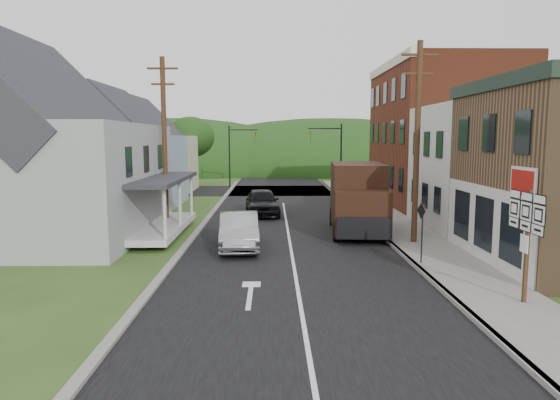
{
  "coord_description": "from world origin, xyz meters",
  "views": [
    {
      "loc": [
        -0.81,
        -18.58,
        4.83
      ],
      "look_at": [
        -0.48,
        2.42,
        2.2
      ],
      "focal_mm": 32.0,
      "sensor_mm": 36.0,
      "label": 1
    }
  ],
  "objects_px": {
    "delivery_van": "(358,198)",
    "route_sign_cluster": "(527,230)",
    "dark_sedan": "(262,202)",
    "warning_sign": "(422,224)",
    "silver_sedan": "(239,231)"
  },
  "relations": [
    {
      "from": "dark_sedan",
      "to": "warning_sign",
      "type": "height_order",
      "value": "warning_sign"
    },
    {
      "from": "silver_sedan",
      "to": "warning_sign",
      "type": "xyz_separation_m",
      "value": [
        7.04,
        -3.19,
        0.84
      ]
    },
    {
      "from": "route_sign_cluster",
      "to": "warning_sign",
      "type": "distance_m",
      "value": 4.88
    },
    {
      "from": "delivery_van",
      "to": "route_sign_cluster",
      "type": "xyz_separation_m",
      "value": [
        2.83,
        -11.28,
        0.46
      ]
    },
    {
      "from": "route_sign_cluster",
      "to": "silver_sedan",
      "type": "bearing_deg",
      "value": 136.78
    },
    {
      "from": "route_sign_cluster",
      "to": "warning_sign",
      "type": "bearing_deg",
      "value": 107.78
    },
    {
      "from": "warning_sign",
      "to": "silver_sedan",
      "type": "bearing_deg",
      "value": 144.59
    },
    {
      "from": "delivery_van",
      "to": "dark_sedan",
      "type": "bearing_deg",
      "value": 134.41
    },
    {
      "from": "silver_sedan",
      "to": "warning_sign",
      "type": "relative_size",
      "value": 2.05
    },
    {
      "from": "dark_sedan",
      "to": "route_sign_cluster",
      "type": "relative_size",
      "value": 1.51
    },
    {
      "from": "silver_sedan",
      "to": "dark_sedan",
      "type": "relative_size",
      "value": 0.97
    },
    {
      "from": "delivery_van",
      "to": "warning_sign",
      "type": "relative_size",
      "value": 2.83
    },
    {
      "from": "route_sign_cluster",
      "to": "dark_sedan",
      "type": "bearing_deg",
      "value": 113.14
    },
    {
      "from": "silver_sedan",
      "to": "dark_sedan",
      "type": "bearing_deg",
      "value": 80.95
    },
    {
      "from": "dark_sedan",
      "to": "delivery_van",
      "type": "relative_size",
      "value": 0.75
    }
  ]
}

